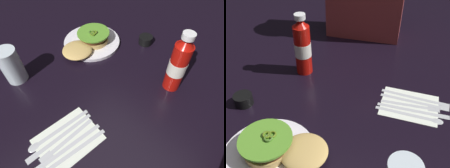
% 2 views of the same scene
% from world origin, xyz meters
% --- Properties ---
extents(ground_plane, '(3.00, 3.00, 0.00)m').
position_xyz_m(ground_plane, '(0.00, 0.00, 0.00)').
color(ground_plane, black).
extents(dinner_plate, '(0.24, 0.24, 0.01)m').
position_xyz_m(dinner_plate, '(-0.11, -0.15, 0.01)').
color(dinner_plate, white).
rests_on(dinner_plate, ground_plane).
extents(burger_sandwich, '(0.23, 0.14, 0.05)m').
position_xyz_m(burger_sandwich, '(-0.08, -0.14, 0.03)').
color(burger_sandwich, tan).
rests_on(burger_sandwich, dinner_plate).
extents(ketchup_bottle, '(0.06, 0.06, 0.22)m').
position_xyz_m(ketchup_bottle, '(-0.15, 0.23, 0.10)').
color(ketchup_bottle, '#B11009').
rests_on(ketchup_bottle, ground_plane).
extents(water_glass, '(0.07, 0.07, 0.13)m').
position_xyz_m(water_glass, '(0.22, -0.19, 0.07)').
color(water_glass, silver).
rests_on(water_glass, ground_plane).
extents(condiment_cup, '(0.06, 0.06, 0.03)m').
position_xyz_m(condiment_cup, '(-0.28, 0.01, 0.02)').
color(condiment_cup, black).
rests_on(condiment_cup, ground_plane).
extents(napkin, '(0.18, 0.15, 0.00)m').
position_xyz_m(napkin, '(0.23, 0.14, 0.00)').
color(napkin, white).
rests_on(napkin, ground_plane).
extents(spoon_utensil, '(0.20, 0.03, 0.00)m').
position_xyz_m(spoon_utensil, '(0.26, 0.09, 0.00)').
color(spoon_utensil, silver).
rests_on(spoon_utensil, napkin).
extents(steak_knife, '(0.22, 0.02, 0.00)m').
position_xyz_m(steak_knife, '(0.26, 0.12, 0.00)').
color(steak_knife, silver).
rests_on(steak_knife, napkin).
extents(fork_utensil, '(0.18, 0.02, 0.00)m').
position_xyz_m(fork_utensil, '(0.25, 0.14, 0.00)').
color(fork_utensil, silver).
rests_on(fork_utensil, napkin).
extents(table_knife, '(0.22, 0.03, 0.00)m').
position_xyz_m(table_knife, '(0.26, 0.16, 0.00)').
color(table_knife, silver).
rests_on(table_knife, napkin).
extents(butter_knife, '(0.22, 0.04, 0.00)m').
position_xyz_m(butter_knife, '(0.26, 0.18, 0.00)').
color(butter_knife, silver).
rests_on(butter_knife, napkin).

